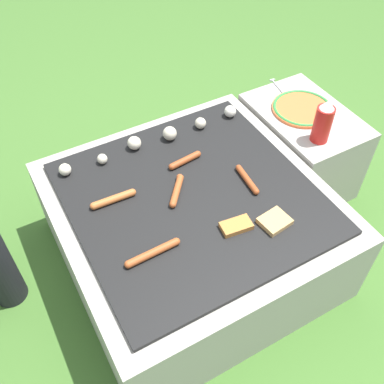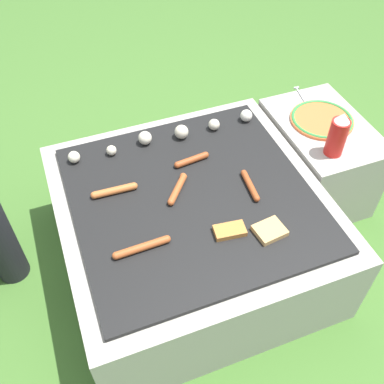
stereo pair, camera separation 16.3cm
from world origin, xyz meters
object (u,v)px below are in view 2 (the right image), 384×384
sausage_front_center (142,247)px  plate_colorful (322,119)px  fork_utensil (303,98)px  condiment_bottle (338,135)px

sausage_front_center → plate_colorful: (0.92, 0.38, -0.00)m
sausage_front_center → fork_utensil: bearing=30.5°
sausage_front_center → plate_colorful: sausage_front_center is taller
sausage_front_center → condiment_bottle: bearing=12.2°
plate_colorful → fork_utensil: plate_colorful is taller
sausage_front_center → fork_utensil: sausage_front_center is taller
plate_colorful → sausage_front_center: bearing=-157.8°
condiment_bottle → fork_utensil: size_ratio=0.99×
condiment_bottle → fork_utensil: 0.38m
sausage_front_center → condiment_bottle: (0.85, 0.18, 0.08)m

